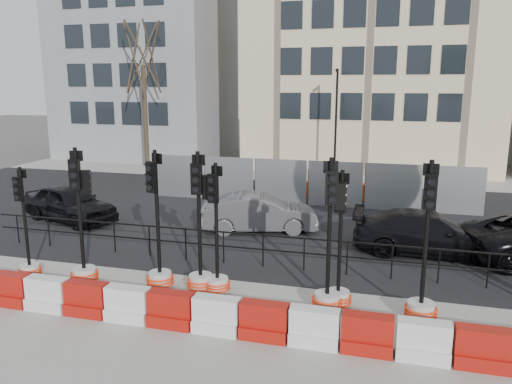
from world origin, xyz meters
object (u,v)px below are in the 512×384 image
(car_a, at_px, (70,203))
(traffic_signal_d, at_px, (200,259))
(traffic_signal_a, at_px, (28,256))
(car_c, at_px, (429,233))
(traffic_signal_h, at_px, (422,289))

(car_a, bearing_deg, traffic_signal_d, -105.06)
(traffic_signal_a, height_order, traffic_signal_d, traffic_signal_d)
(car_c, bearing_deg, traffic_signal_d, 127.46)
(traffic_signal_d, relative_size, car_c, 0.78)
(traffic_signal_a, xyz_separation_m, traffic_signal_d, (4.88, 0.39, 0.23))
(traffic_signal_a, relative_size, traffic_signal_d, 0.85)
(traffic_signal_d, relative_size, traffic_signal_h, 0.99)
(traffic_signal_a, relative_size, traffic_signal_h, 0.84)
(car_a, height_order, car_c, car_a)
(traffic_signal_a, distance_m, car_a, 5.91)
(car_c, bearing_deg, traffic_signal_h, 174.25)
(traffic_signal_a, xyz_separation_m, car_c, (10.68, 4.92, 0.04))
(car_c, bearing_deg, traffic_signal_a, 114.22)
(traffic_signal_h, height_order, car_a, traffic_signal_h)
(traffic_signal_d, xyz_separation_m, traffic_signal_h, (5.37, -0.27, -0.11))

